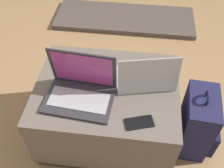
{
  "coord_description": "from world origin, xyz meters",
  "views": [
    {
      "loc": [
        0.15,
        -0.97,
        1.58
      ],
      "look_at": [
        0.04,
        -0.05,
        0.53
      ],
      "focal_mm": 42.0,
      "sensor_mm": 36.0,
      "label": 1
    }
  ],
  "objects_px": {
    "laptop_far": "(145,77)",
    "backpack": "(198,124)",
    "cell_phone": "(139,123)",
    "laptop_near": "(80,89)"
  },
  "relations": [
    {
      "from": "laptop_near",
      "to": "backpack",
      "type": "bearing_deg",
      "value": 8.92
    },
    {
      "from": "laptop_far",
      "to": "backpack",
      "type": "distance_m",
      "value": 0.46
    },
    {
      "from": "cell_phone",
      "to": "backpack",
      "type": "distance_m",
      "value": 0.48
    },
    {
      "from": "laptop_far",
      "to": "cell_phone",
      "type": "relative_size",
      "value": 2.29
    },
    {
      "from": "backpack",
      "to": "laptop_far",
      "type": "bearing_deg",
      "value": 81.13
    },
    {
      "from": "laptop_near",
      "to": "laptop_far",
      "type": "distance_m",
      "value": 0.37
    },
    {
      "from": "laptop_near",
      "to": "cell_phone",
      "type": "bearing_deg",
      "value": -18.72
    },
    {
      "from": "laptop_far",
      "to": "cell_phone",
      "type": "distance_m",
      "value": 0.28
    },
    {
      "from": "laptop_far",
      "to": "cell_phone",
      "type": "bearing_deg",
      "value": 74.36
    },
    {
      "from": "laptop_near",
      "to": "cell_phone",
      "type": "xyz_separation_m",
      "value": [
        0.33,
        -0.14,
        -0.05
      ]
    }
  ]
}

